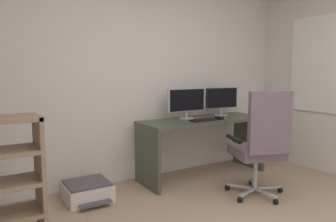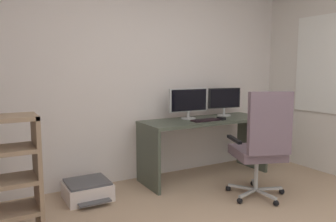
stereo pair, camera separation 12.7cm
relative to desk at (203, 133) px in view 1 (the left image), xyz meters
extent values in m
cube|color=silver|center=(-0.74, 0.42, 0.72)|extent=(4.42, 0.10, 2.54)
cube|color=white|center=(1.46, -0.77, 0.86)|extent=(0.01, 1.18, 1.16)
cube|color=white|center=(1.45, -0.77, 0.86)|extent=(0.02, 1.26, 1.24)
cube|color=#444B3F|center=(0.00, 0.00, 0.17)|extent=(1.62, 0.58, 0.04)
cube|color=#444B3F|center=(-0.79, 0.00, -0.20)|extent=(0.04, 0.56, 0.70)
cube|color=#444B3F|center=(0.79, 0.00, -0.20)|extent=(0.04, 0.56, 0.70)
cylinder|color=#B2B5B7|center=(-0.17, 0.12, 0.19)|extent=(0.18, 0.18, 0.01)
cylinder|color=#B2B5B7|center=(-0.17, 0.12, 0.24)|extent=(0.03, 0.03, 0.09)
cube|color=#B7BABC|center=(-0.17, 0.12, 0.42)|extent=(0.53, 0.06, 0.29)
cube|color=black|center=(-0.17, 0.10, 0.42)|extent=(0.49, 0.02, 0.26)
cylinder|color=#B2B5B7|center=(0.39, 0.12, 0.19)|extent=(0.18, 0.18, 0.01)
cylinder|color=#B2B5B7|center=(0.39, 0.12, 0.25)|extent=(0.03, 0.03, 0.10)
cube|color=black|center=(0.39, 0.12, 0.42)|extent=(0.45, 0.11, 0.26)
cube|color=black|center=(0.39, 0.10, 0.42)|extent=(0.42, 0.07, 0.24)
cube|color=black|center=(-0.09, -0.13, 0.19)|extent=(0.34, 0.13, 0.02)
cube|color=black|center=(0.14, -0.14, 0.20)|extent=(0.08, 0.11, 0.03)
cube|color=#B7BABC|center=(0.24, -0.84, -0.48)|extent=(0.29, 0.14, 0.02)
sphere|color=black|center=(0.38, -0.90, -0.52)|extent=(0.06, 0.06, 0.06)
cube|color=#B7BABC|center=(0.19, -0.67, -0.48)|extent=(0.21, 0.25, 0.02)
sphere|color=black|center=(0.29, -0.56, -0.52)|extent=(0.06, 0.06, 0.06)
cube|color=#B7BABC|center=(0.02, -0.66, -0.48)|extent=(0.19, 0.27, 0.02)
sphere|color=black|center=(-0.06, -0.54, -0.52)|extent=(0.06, 0.06, 0.06)
cube|color=#B7BABC|center=(-0.05, -0.83, -0.48)|extent=(0.30, 0.11, 0.02)
sphere|color=black|center=(-0.19, -0.87, -0.52)|extent=(0.06, 0.06, 0.06)
cube|color=#B7BABC|center=(0.09, -0.94, -0.48)|extent=(0.05, 0.30, 0.02)
sphere|color=black|center=(0.08, -1.09, -0.52)|extent=(0.06, 0.06, 0.06)
cylinder|color=#B7BABC|center=(0.10, -0.79, -0.30)|extent=(0.04, 0.04, 0.35)
cube|color=slate|center=(0.10, -0.79, -0.07)|extent=(0.61, 0.63, 0.10)
cube|color=slate|center=(0.00, -1.05, 0.28)|extent=(0.43, 0.22, 0.61)
cube|color=black|center=(-0.14, -0.70, 0.08)|extent=(0.16, 0.34, 0.03)
cube|color=black|center=(0.34, -0.88, 0.08)|extent=(0.16, 0.34, 0.03)
cube|color=#93775D|center=(-2.04, -0.57, -0.05)|extent=(0.03, 0.33, 1.00)
cube|color=silver|center=(-1.49, 0.02, -0.46)|extent=(0.46, 0.42, 0.17)
cube|color=#4C4C51|center=(-1.49, 0.02, -0.37)|extent=(0.42, 0.39, 0.02)
cube|color=#4C4C51|center=(-1.49, -0.24, -0.50)|extent=(0.32, 0.10, 0.01)
camera|label=1|loc=(-2.50, -3.22, 0.81)|focal=35.44mm
camera|label=2|loc=(-2.39, -3.28, 0.81)|focal=35.44mm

